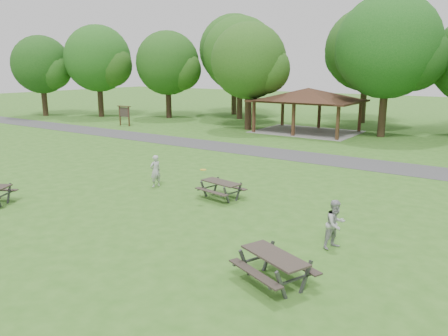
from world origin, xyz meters
TOP-DOWN VIEW (x-y plane):
  - ground at (0.00, 0.00)m, footprint 160.00×160.00m
  - asphalt_path at (0.00, 14.00)m, footprint 120.00×3.20m
  - pavilion at (-4.00, 24.00)m, footprint 8.60×7.01m
  - notice_board at (-20.00, 18.00)m, footprint 1.60×0.30m
  - tree_row_a at (-27.91, 22.03)m, footprint 7.56×7.20m
  - tree_row_b at (-20.92, 25.53)m, footprint 7.14×6.80m
  - tree_row_c at (-13.90, 29.03)m, footprint 8.19×7.80m
  - tree_row_d at (-8.92, 22.53)m, footprint 6.93×6.60m
  - tree_row_e at (2.10, 25.03)m, footprint 8.40×8.00m
  - tree_deep_a at (-16.90, 32.53)m, footprint 8.40×8.00m
  - tree_deep_b at (-1.90, 33.03)m, footprint 8.40×8.00m
  - tree_flank_left at (-33.92, 19.03)m, footprint 6.72×6.40m
  - picnic_table_middle at (0.99, 3.78)m, footprint 1.99×1.70m
  - picnic_table_far at (6.40, -1.62)m, footprint 2.37×2.16m
  - frisbee_in_flight at (0.76, 2.86)m, footprint 0.27×0.27m
  - frisbee_thrower at (-2.61, 3.61)m, footprint 0.48×0.62m
  - frisbee_catcher at (6.87, 1.48)m, footprint 0.84×0.92m

SIDE VIEW (x-z plane):
  - ground at x=0.00m, z-range 0.00..0.00m
  - asphalt_path at x=0.00m, z-range 0.00..0.02m
  - picnic_table_middle at x=0.99m, z-range 0.18..0.95m
  - picnic_table_far at x=6.40m, z-range 0.20..1.03m
  - frisbee_thrower at x=-2.61m, z-range 0.00..1.51m
  - frisbee_catcher at x=6.87m, z-range 0.00..1.55m
  - notice_board at x=-20.00m, z-range 0.37..2.25m
  - frisbee_in_flight at x=0.76m, z-range 1.41..1.43m
  - pavilion at x=-4.00m, z-range 1.18..4.94m
  - tree_flank_left at x=-33.92m, z-range 1.06..9.99m
  - tree_row_b at x=-20.92m, z-range 1.03..10.30m
  - tree_row_d at x=-8.92m, z-range 1.13..10.41m
  - tree_row_a at x=-27.91m, z-range 1.17..11.14m
  - tree_row_c at x=-13.90m, z-range 1.20..11.87m
  - tree_row_e at x=2.10m, z-range 1.27..12.29m
  - tree_deep_b at x=-1.90m, z-range 1.32..12.45m
  - tree_deep_a at x=-16.90m, z-range 1.44..12.82m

